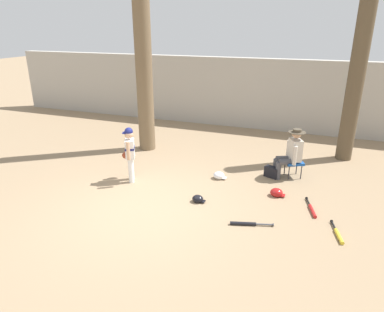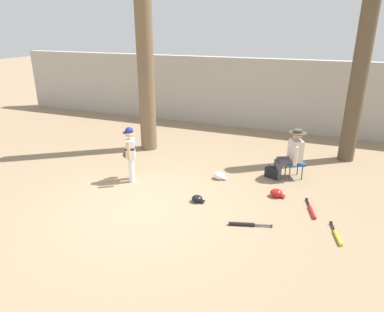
# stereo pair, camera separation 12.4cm
# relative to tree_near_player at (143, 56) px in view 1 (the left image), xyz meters

# --- Properties ---
(ground_plane) EXTENTS (60.00, 60.00, 0.00)m
(ground_plane) POSITION_rel_tree_near_player_xyz_m (1.63, -3.28, -2.66)
(ground_plane) COLOR #937A5B
(concrete_back_wall) EXTENTS (18.00, 0.36, 2.41)m
(concrete_back_wall) POSITION_rel_tree_near_player_xyz_m (1.63, 3.36, -1.46)
(concrete_back_wall) COLOR #ADA89E
(concrete_back_wall) RESTS_ON ground
(tree_near_player) EXTENTS (0.62, 0.62, 5.92)m
(tree_near_player) POSITION_rel_tree_near_player_xyz_m (0.00, 0.00, 0.00)
(tree_near_player) COLOR brown
(tree_near_player) RESTS_ON ground
(tree_behind_spectator) EXTENTS (0.59, 0.59, 4.92)m
(tree_behind_spectator) POSITION_rel_tree_near_player_xyz_m (5.44, 1.15, -0.49)
(tree_behind_spectator) COLOR brown
(tree_behind_spectator) RESTS_ON ground
(young_ballplayer) EXTENTS (0.48, 0.54, 1.31)m
(young_ballplayer) POSITION_rel_tree_near_player_xyz_m (0.70, -2.17, -1.92)
(young_ballplayer) COLOR white
(young_ballplayer) RESTS_ON ground
(folding_stool) EXTENTS (0.53, 0.53, 0.41)m
(folding_stool) POSITION_rel_tree_near_player_xyz_m (4.25, -0.60, -2.30)
(folding_stool) COLOR #194C9E
(folding_stool) RESTS_ON ground
(seated_spectator) EXTENTS (0.67, 0.55, 1.20)m
(seated_spectator) POSITION_rel_tree_near_player_xyz_m (4.16, -0.64, -2.02)
(seated_spectator) COLOR #47474C
(seated_spectator) RESTS_ON ground
(handbag_beside_stool) EXTENTS (0.38, 0.29, 0.26)m
(handbag_beside_stool) POSITION_rel_tree_near_player_xyz_m (3.78, -0.80, -2.53)
(handbag_beside_stool) COLOR black
(handbag_beside_stool) RESTS_ON ground
(bat_black_composite) EXTENTS (0.78, 0.28, 0.07)m
(bat_black_composite) POSITION_rel_tree_near_player_xyz_m (3.67, -3.15, -2.63)
(bat_black_composite) COLOR black
(bat_black_composite) RESTS_ON ground
(bat_yellow_trainer) EXTENTS (0.23, 0.71, 0.07)m
(bat_yellow_trainer) POSITION_rel_tree_near_player_xyz_m (5.24, -2.93, -2.63)
(bat_yellow_trainer) COLOR yellow
(bat_yellow_trainer) RESTS_ON ground
(bat_red_barrel) EXTENTS (0.27, 0.77, 0.07)m
(bat_red_barrel) POSITION_rel_tree_near_player_xyz_m (4.77, -2.18, -2.63)
(bat_red_barrel) COLOR red
(bat_red_barrel) RESTS_ON ground
(batting_helmet_white) EXTENTS (0.32, 0.24, 0.18)m
(batting_helmet_white) POSITION_rel_tree_near_player_xyz_m (2.61, -1.34, -2.58)
(batting_helmet_white) COLOR silver
(batting_helmet_white) RESTS_ON ground
(batting_helmet_black) EXTENTS (0.28, 0.21, 0.16)m
(batting_helmet_black) POSITION_rel_tree_near_player_xyz_m (2.53, -2.61, -2.59)
(batting_helmet_black) COLOR black
(batting_helmet_black) RESTS_ON ground
(batting_helmet_red) EXTENTS (0.32, 0.24, 0.18)m
(batting_helmet_red) POSITION_rel_tree_near_player_xyz_m (4.02, -1.77, -2.58)
(batting_helmet_red) COLOR #A81919
(batting_helmet_red) RESTS_ON ground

